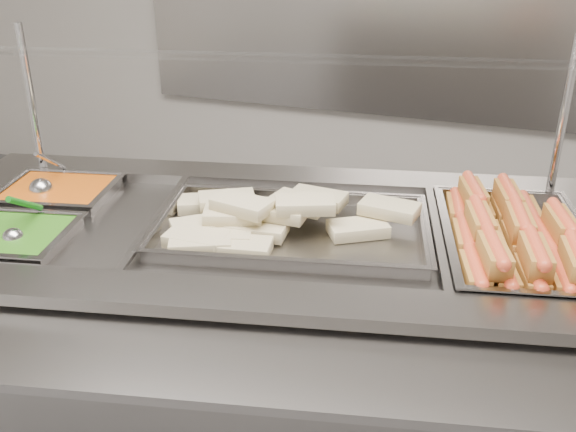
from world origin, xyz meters
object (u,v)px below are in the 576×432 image
(pan_hotdogs, at_px, (515,251))
(pan_wraps, at_px, (292,233))
(steam_counter, at_px, (271,362))
(serving_spoon, at_px, (16,232))
(sneeze_guard, at_px, (280,64))
(ladle, at_px, (42,188))

(pan_hotdogs, height_order, pan_wraps, same)
(steam_counter, height_order, pan_hotdogs, pan_hotdogs)
(pan_wraps, relative_size, serving_spoon, 4.21)
(sneeze_guard, distance_m, serving_spoon, 0.80)
(sneeze_guard, xyz_separation_m, serving_spoon, (-0.52, -0.50, -0.36))
(steam_counter, bearing_deg, sneeze_guard, 102.51)
(ladle, distance_m, serving_spoon, 0.29)
(sneeze_guard, bearing_deg, ladle, -160.17)
(steam_counter, xyz_separation_m, pan_hotdogs, (0.61, 0.14, 0.41))
(ladle, xyz_separation_m, serving_spoon, (0.13, -0.26, 0.00))
(sneeze_guard, bearing_deg, steam_counter, -77.49)
(sneeze_guard, bearing_deg, pan_wraps, -62.15)
(ladle, height_order, serving_spoon, ladle)
(pan_hotdogs, xyz_separation_m, serving_spoon, (-1.18, -0.42, 0.05))
(steam_counter, height_order, ladle, ladle)
(serving_spoon, bearing_deg, pan_hotdogs, 19.40)
(steam_counter, relative_size, ladle, 10.54)
(pan_hotdogs, bearing_deg, sneeze_guard, 173.23)
(pan_wraps, bearing_deg, ladle, -177.44)
(steam_counter, distance_m, pan_hotdogs, 0.75)
(ladle, bearing_deg, serving_spoon, -63.48)
(sneeze_guard, xyz_separation_m, ladle, (-0.65, -0.24, -0.36))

